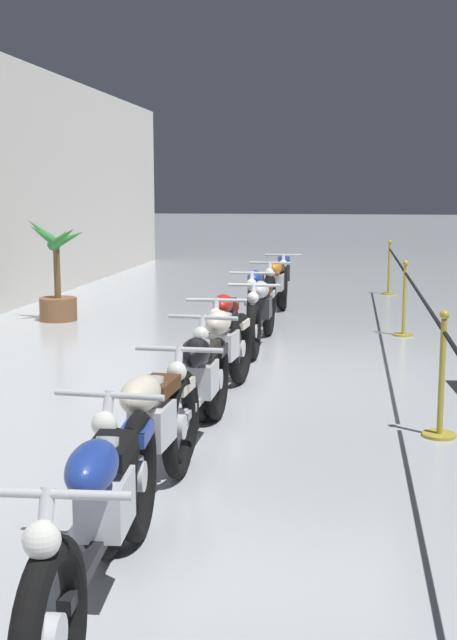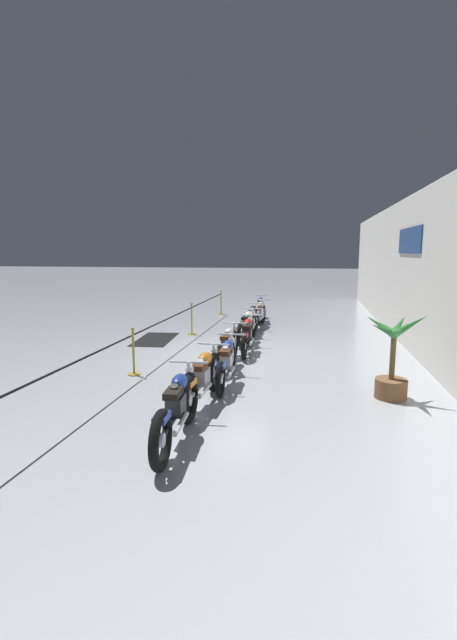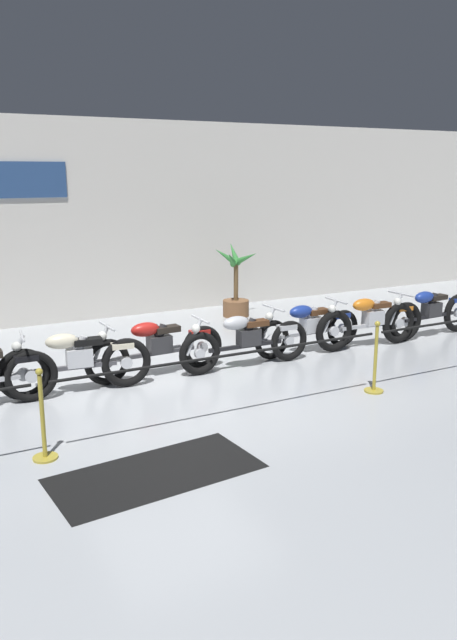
# 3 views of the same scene
# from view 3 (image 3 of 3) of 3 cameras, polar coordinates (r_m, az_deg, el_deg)

# --- Properties ---
(ground_plane) EXTENTS (120.00, 120.00, 0.00)m
(ground_plane) POSITION_cam_3_polar(r_m,az_deg,el_deg) (9.22, -4.48, -6.38)
(ground_plane) COLOR #B2B7BC
(back_wall) EXTENTS (28.00, 0.29, 4.20)m
(back_wall) POSITION_cam_3_polar(r_m,az_deg,el_deg) (13.58, -13.34, 8.78)
(back_wall) COLOR silver
(back_wall) RESTS_ON ground
(motorcycle_cream_3) EXTENTS (2.20, 0.62, 0.95)m
(motorcycle_cream_3) POSITION_cam_3_polar(r_m,az_deg,el_deg) (9.18, -13.82, -3.72)
(motorcycle_cream_3) COLOR black
(motorcycle_cream_3) RESTS_ON ground
(motorcycle_red_4) EXTENTS (2.32, 0.62, 0.93)m
(motorcycle_red_4) POSITION_cam_3_polar(r_m,az_deg,el_deg) (9.71, -6.66, -2.51)
(motorcycle_red_4) COLOR black
(motorcycle_red_4) RESTS_ON ground
(motorcycle_silver_5) EXTENTS (2.34, 0.62, 0.92)m
(motorcycle_silver_5) POSITION_cam_3_polar(r_m,az_deg,el_deg) (10.08, 1.55, -1.88)
(motorcycle_silver_5) COLOR black
(motorcycle_silver_5) RESTS_ON ground
(motorcycle_blue_6) EXTENTS (2.24, 0.62, 0.92)m
(motorcycle_blue_6) POSITION_cam_3_polar(r_m,az_deg,el_deg) (11.00, 7.30, -0.66)
(motorcycle_blue_6) COLOR black
(motorcycle_blue_6) RESTS_ON ground
(motorcycle_orange_7) EXTENTS (2.37, 0.62, 0.95)m
(motorcycle_orange_7) POSITION_cam_3_polar(r_m,az_deg,el_deg) (11.60, 12.84, -0.13)
(motorcycle_orange_7) COLOR black
(motorcycle_orange_7) RESTS_ON ground
(motorcycle_blue_8) EXTENTS (2.43, 0.62, 0.96)m
(motorcycle_blue_8) POSITION_cam_3_polar(r_m,az_deg,el_deg) (12.55, 17.87, 0.60)
(motorcycle_blue_8) COLOR black
(motorcycle_blue_8) RESTS_ON ground
(potted_palm_left_of_row) EXTENTS (1.05, 1.05, 1.64)m
(potted_palm_left_of_row) POSITION_cam_3_polar(r_m,az_deg,el_deg) (13.68, 0.67, 2.94)
(potted_palm_left_of_row) COLOR brown
(potted_palm_left_of_row) RESTS_ON ground
(stanchion_far_left) EXTENTS (13.97, 0.28, 1.05)m
(stanchion_far_left) POSITION_cam_3_polar(r_m,az_deg,el_deg) (7.28, -10.80, -5.66)
(stanchion_far_left) COLOR gold
(stanchion_far_left) RESTS_ON ground
(stanchion_mid_left) EXTENTS (0.28, 0.28, 1.05)m
(stanchion_mid_left) POSITION_cam_3_polar(r_m,az_deg,el_deg) (7.25, -16.58, -9.50)
(stanchion_mid_left) COLOR gold
(stanchion_mid_left) RESTS_ON ground
(stanchion_mid_right) EXTENTS (0.28, 0.28, 1.05)m
(stanchion_mid_right) POSITION_cam_3_polar(r_m,az_deg,el_deg) (9.25, 13.24, -4.30)
(stanchion_mid_right) COLOR gold
(stanchion_mid_right) RESTS_ON ground
(floor_banner) EXTENTS (2.29, 1.25, 0.01)m
(floor_banner) POSITION_cam_3_polar(r_m,az_deg,el_deg) (6.84, -6.63, -13.70)
(floor_banner) COLOR black
(floor_banner) RESTS_ON ground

